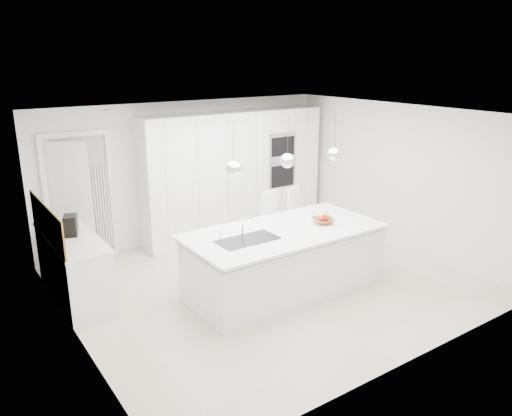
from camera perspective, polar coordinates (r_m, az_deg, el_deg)
floor at (r=7.53m, az=1.31°, el=-8.59°), size 5.50×5.50×0.00m
wall_back at (r=9.16m, az=-7.83°, el=4.22°), size 5.50×0.00×5.50m
wall_left at (r=5.98m, az=-20.59°, el=-3.68°), size 0.00×5.00×5.00m
ceiling at (r=6.83m, az=1.45°, el=10.69°), size 5.50×5.50×0.00m
tall_cabinets at (r=9.30m, az=-2.56°, el=3.94°), size 3.60×0.60×2.30m
oven_stack at (r=9.51m, az=3.05°, el=5.45°), size 0.62×0.04×1.05m
doorway_frame at (r=8.52m, az=-19.44°, el=0.87°), size 1.11×0.08×2.13m
hallway_door at (r=8.42m, az=-20.96°, el=0.39°), size 0.76×0.38×2.00m
radiator at (r=8.64m, az=-17.27°, el=0.08°), size 0.32×0.04×1.40m
left_base_cabinets at (r=7.43m, az=-20.04°, el=-6.40°), size 0.60×1.80×0.86m
left_worktop at (r=7.27m, az=-20.39°, el=-3.14°), size 0.62×1.82×0.04m
oak_backsplash at (r=7.13m, az=-22.84°, el=-1.51°), size 0.02×1.80×0.50m
island_base at (r=7.19m, az=3.38°, el=-6.14°), size 2.80×1.20×0.86m
island_worktop at (r=7.06m, az=3.20°, el=-2.65°), size 2.84×1.40×0.04m
island_sink at (r=6.69m, az=-0.98°, el=-4.32°), size 0.84×0.44×0.18m
island_tap at (r=6.79m, az=-1.57°, el=-1.92°), size 0.02×0.02×0.30m
pendant_left at (r=6.27m, az=-2.56°, el=4.54°), size 0.20×0.20×0.20m
pendant_mid at (r=6.75m, az=3.60°, el=5.42°), size 0.20×0.20×0.20m
pendant_right at (r=7.29m, az=8.91°, el=6.12°), size 0.20×0.20×0.20m
fruit_bowl at (r=7.37m, az=7.67°, el=-1.44°), size 0.39×0.39×0.08m
espresso_machine at (r=7.25m, az=-20.43°, el=-1.86°), size 0.25×0.30×0.28m
bar_stool_left at (r=8.16m, az=2.15°, el=-2.17°), size 0.46×0.58×1.15m
bar_stool_right at (r=8.34m, az=4.92°, el=-1.73°), size 0.57×0.64×1.16m
apple_a at (r=7.34m, az=8.01°, el=-1.26°), size 0.08×0.08×0.08m
apple_b at (r=7.40m, az=7.91°, el=-1.08°), size 0.09×0.09×0.09m
apple_c at (r=7.37m, az=7.53°, el=-1.16°), size 0.08×0.08×0.08m
apple_extra_3 at (r=7.31m, az=7.49°, el=-1.36°), size 0.07×0.07×0.07m
banana_bunch at (r=7.38m, az=7.83°, el=-0.78°), size 0.24×0.17×0.22m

